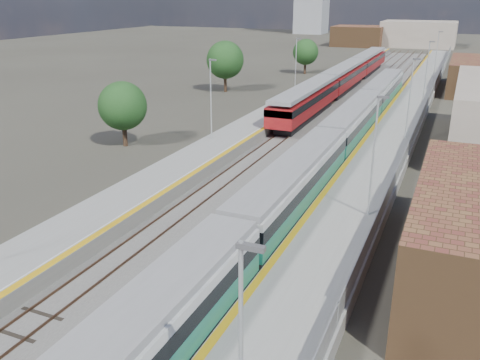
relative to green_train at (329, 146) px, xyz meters
The scene contains 11 objects.
ground 17.86m from the green_train, 94.85° to the left, with size 320.00×320.00×0.00m, color #47443A.
ballast_bed 20.62m from the green_train, 100.53° to the left, with size 10.50×155.00×0.06m, color #565451.
tracks 22.17m from the green_train, 98.21° to the left, with size 8.96×160.00×0.17m.
platform_right 20.57m from the green_train, 79.38° to the left, with size 4.70×155.00×8.52m.
platform_left 22.81m from the green_train, 117.62° to the left, with size 4.30×155.00×8.52m.
buildings 108.40m from the green_train, 100.46° to the left, with size 72.00×185.50×40.00m.
green_train is the anchor object (origin of this frame).
red_train 38.44m from the green_train, 100.49° to the left, with size 3.03×61.39×3.82m.
tree_a 20.10m from the green_train, behind, with size 4.65×4.65×6.30m.
tree_b 38.40m from the green_train, 127.91° to the left, with size 5.60×5.60×7.59m.
tree_c 56.07m from the green_train, 108.51° to the left, with size 4.70×4.70×6.36m.
Camera 1 is at (10.78, -7.72, 13.90)m, focal length 38.00 mm.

